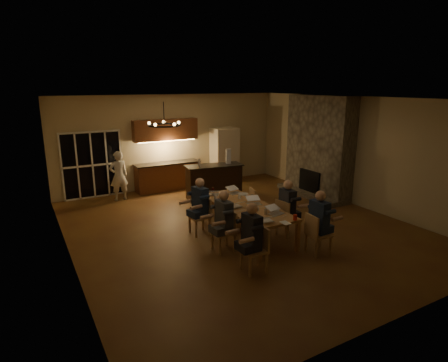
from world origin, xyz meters
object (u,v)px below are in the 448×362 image
Objects in this scene: bar_island at (214,182)px; person_left_far at (200,206)px; laptop_c at (235,202)px; mug_back at (215,197)px; person_right_near at (319,222)px; laptop_a at (265,216)px; plate_left at (252,218)px; person_left_mid at (224,221)px; standing_person at (119,176)px; laptop_f at (235,189)px; chair_left_far at (200,216)px; chair_right_far at (260,204)px; mug_front at (257,209)px; can_silver at (266,212)px; refrigerator at (224,155)px; chair_left_near at (254,250)px; can_cola at (213,190)px; chair_right_mid at (287,217)px; dining_table at (245,220)px; chandelier at (164,125)px; chair_right_near at (319,234)px; plate_near at (274,210)px; mug_mid at (239,197)px; laptop_d at (254,200)px; person_right_mid at (287,208)px; bar_bottle at (199,163)px; plate_far at (244,194)px; redcup_near at (295,217)px; person_left_near at (252,237)px; chair_left_mid at (223,231)px; laptop_e at (213,190)px; redcup_mid at (220,201)px; laptop_b at (276,209)px; can_right at (252,197)px; bar_blender at (228,156)px.

person_left_far is at bearing -116.02° from bar_island.
mug_back is (-0.12, 0.74, -0.06)m from laptop_c.
person_right_near reaches higher than laptop_a.
person_left_mid is at bearing 150.30° from plate_left.
standing_person reaches higher than laptop_f.
bar_island is 2.01× the size of chair_left_far.
mug_front is (-0.86, -1.14, 0.36)m from chair_right_far.
can_silver is at bearing 108.88° from laptop_c.
chair_left_near is (-2.87, -6.28, -0.55)m from refrigerator.
plate_left is (-2.42, -5.52, -0.24)m from refrigerator.
person_right_near is at bearing -87.21° from laptop_f.
laptop_c reaches higher than can_cola.
laptop_f is (-0.60, 1.46, 0.42)m from chair_right_mid.
person_left_far is at bearing 127.65° from mug_front.
dining_table is 2.02× the size of person_right_near.
chandelier reaches higher than laptop_c.
chair_right_near is 3.74× the size of plate_left.
plate_near reaches higher than dining_table.
person_left_far is 1.04m from mug_mid.
laptop_d is (2.21, 0.09, -1.89)m from chandelier.
person_left_far is at bearing 134.24° from chair_left_far.
person_right_mid reaches higher than laptop_a.
bar_bottle reaches higher than laptop_d.
laptop_f is 1.22× the size of plate_far.
mug_mid is 0.83× the size of redcup_near.
laptop_c reaches higher than chair_left_near.
can_silver is at bearing -89.57° from laptop_d.
chair_left_mid is at bearing -179.38° from person_left_near.
chandelier reaches higher than laptop_a.
can_silver is (-0.71, -3.79, 0.27)m from bar_island.
laptop_a is (-1.06, -0.58, 0.17)m from person_right_mid.
chair_left_near is 2.82m from chair_right_far.
chair_right_near is 2.03m from person_left_mid.
laptop_e is (0.62, 0.52, 0.17)m from person_left_far.
laptop_d is 3.20× the size of mug_mid.
chandelier is 2.81m from mug_front.
redcup_mid reaches higher than dining_table.
chair_right_near is at bearing -165.38° from chair_right_far.
laptop_b is at bearing 73.64° from chair_left_mid.
can_cola is at bearing 134.69° from chair_left_far.
plate_left is at bearing 9.54° from person_left_far.
refrigerator is 2.25× the size of chair_left_near.
person_right_mid is (0.02, 1.10, 0.24)m from chair_right_near.
person_left_far reaches higher than chair_right_far.
can_right is (1.23, 1.94, 0.37)m from chair_left_near.
bar_blender reaches higher than chair_right_mid.
bar_island is 14.93× the size of redcup_near.
laptop_a is at bearing 134.97° from chair_left_near.
laptop_c is at bearing 39.72° from chair_right_near.
laptop_b reaches higher than mug_back.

